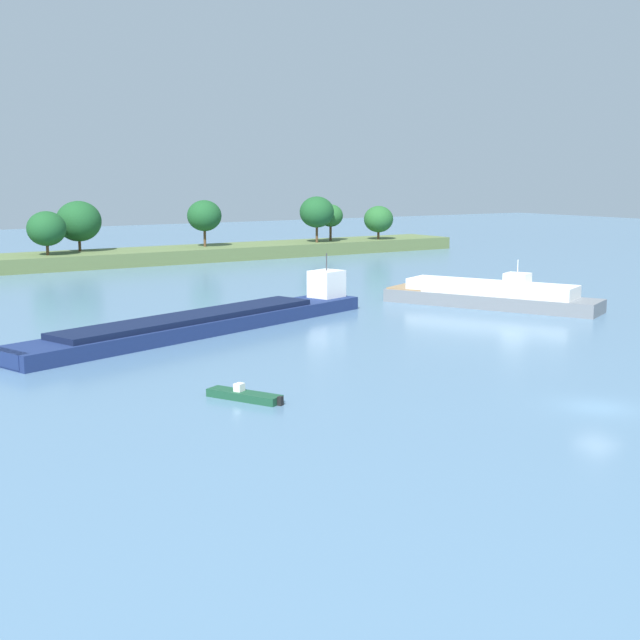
{
  "coord_description": "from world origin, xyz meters",
  "views": [
    {
      "loc": [
        -42.1,
        -33.41,
        13.92
      ],
      "look_at": [
        -0.39,
        30.18,
        1.2
      ],
      "focal_mm": 48.75,
      "sensor_mm": 36.0,
      "label": 1
    }
  ],
  "objects": [
    {
      "name": "treeline_island",
      "position": [
        22.16,
        97.73,
        2.85
      ],
      "size": [
        94.92,
        11.55,
        10.23
      ],
      "color": "#566B3D",
      "rests_on": "ground"
    },
    {
      "name": "white_riverboat",
      "position": [
        23.46,
        33.37,
        1.26
      ],
      "size": [
        14.28,
        23.11,
        5.2
      ],
      "color": "slate",
      "rests_on": "ground"
    },
    {
      "name": "small_motorboat",
      "position": [
        -17.06,
        13.39,
        0.27
      ],
      "size": [
        3.33,
        5.19,
        1.0
      ],
      "color": "#19472D",
      "rests_on": "ground"
    },
    {
      "name": "cargo_barge",
      "position": [
        -7.96,
        36.66,
        0.94
      ],
      "size": [
        38.98,
        16.45,
        5.88
      ],
      "color": "navy",
      "rests_on": "ground"
    },
    {
      "name": "ground_plane",
      "position": [
        0.0,
        0.0,
        0.0
      ],
      "size": [
        400.0,
        400.0,
        0.0
      ],
      "primitive_type": "plane",
      "color": "slate"
    }
  ]
}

